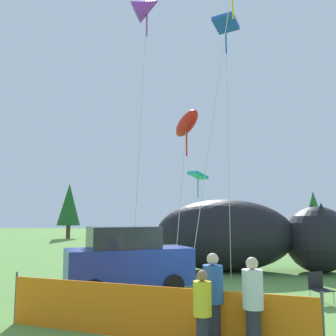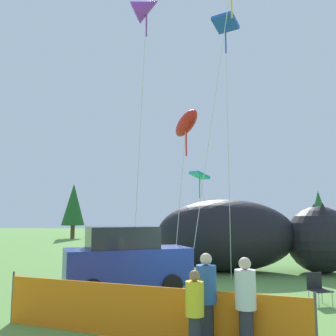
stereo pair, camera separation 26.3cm
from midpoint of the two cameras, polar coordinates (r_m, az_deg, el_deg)
name	(u,v)px [view 2 (the right image)]	position (r m, az deg, el deg)	size (l,w,h in m)	color
ground_plane	(193,303)	(11.77, 4.51, -19.87)	(120.00, 120.00, 0.00)	#609342
parked_car	(126,260)	(13.00, -5.79, -13.81)	(4.46, 3.41, 2.21)	navy
folding_chair	(317,287)	(12.36, 22.41, -16.37)	(0.70, 0.70, 0.89)	black
inflatable_cat	(248,238)	(18.04, 12.50, -10.38)	(8.96, 3.37, 3.32)	black
safety_fence	(141,312)	(8.48, -3.23, -21.10)	(6.77, 1.67, 1.21)	orange
spectator_in_black_shirt	(206,296)	(7.84, 6.88, -18.83)	(0.40, 0.40, 1.84)	#2D2D38
spectator_in_grey_shirt	(195,310)	(7.39, 5.19, -20.72)	(0.34, 0.34, 1.57)	#2D2D38
spectator_in_red_shirt	(246,302)	(7.56, 12.79, -19.30)	(0.39, 0.39, 1.80)	#2D2D38
kite_blue_box	(225,29)	(16.52, 9.24, 20.20)	(1.19, 1.82, 10.63)	silver
kite_teal_diamond	(200,176)	(21.35, 5.19, -1.30)	(1.55, 2.48, 5.09)	silver
kite_red_lizard	(186,124)	(14.92, 3.28, 6.70)	(1.40, 2.04, 6.75)	silver
kite_purple_delta	(147,8)	(16.90, -2.81, 23.20)	(1.61, 2.48, 11.84)	silver
horizon_tree_east	(319,209)	(47.12, 22.14, -5.76)	(2.27, 2.27, 5.41)	brown
horizon_tree_west	(73,205)	(43.42, -14.05, -5.43)	(2.56, 2.56, 6.11)	brown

